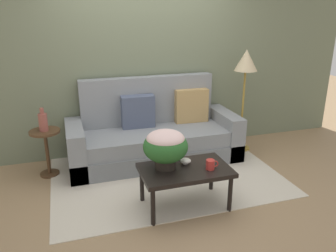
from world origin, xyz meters
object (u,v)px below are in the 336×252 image
at_px(coffee_table, 185,173).
at_px(table_vase, 43,122).
at_px(side_table, 46,145).
at_px(floor_lamp, 246,69).
at_px(coffee_mug, 211,165).
at_px(snack_bowl, 186,161).
at_px(potted_plant, 166,146).
at_px(couch, 154,136).

xyz_separation_m(coffee_table, table_vase, (-1.39, 1.19, 0.32)).
bearing_deg(side_table, floor_lamp, 0.40).
relative_size(side_table, coffee_mug, 4.41).
bearing_deg(table_vase, coffee_mug, -38.24).
bearing_deg(snack_bowl, floor_lamp, 40.86).
distance_m(side_table, potted_plant, 1.67).
relative_size(coffee_table, snack_bowl, 8.01).
bearing_deg(potted_plant, coffee_table, -20.86).
relative_size(coffee_table, coffee_mug, 6.86).
bearing_deg(coffee_mug, table_vase, 141.76).
distance_m(floor_lamp, table_vase, 2.77).
bearing_deg(potted_plant, side_table, 136.87).
relative_size(potted_plant, coffee_mug, 3.39).
xyz_separation_m(floor_lamp, potted_plant, (-1.52, -1.14, -0.52)).
bearing_deg(side_table, coffee_mug, -38.44).
height_order(couch, coffee_mug, couch).
relative_size(coffee_table, potted_plant, 2.03).
xyz_separation_m(coffee_table, side_table, (-1.39, 1.20, 0.02)).
bearing_deg(floor_lamp, potted_plant, -143.07).
distance_m(side_table, snack_bowl, 1.81).
bearing_deg(table_vase, coffee_table, -40.50).
xyz_separation_m(floor_lamp, coffee_mug, (-1.09, -1.31, -0.71)).
distance_m(couch, floor_lamp, 1.58).
height_order(coffee_table, coffee_mug, coffee_mug).
relative_size(couch, snack_bowl, 19.81).
xyz_separation_m(potted_plant, snack_bowl, (0.23, 0.03, -0.21)).
relative_size(couch, table_vase, 7.99).
distance_m(coffee_table, snack_bowl, 0.14).
height_order(side_table, coffee_mug, side_table).
relative_size(potted_plant, table_vase, 1.60).
height_order(side_table, potted_plant, potted_plant).
bearing_deg(floor_lamp, table_vase, -179.45).
height_order(coffee_table, floor_lamp, floor_lamp).
bearing_deg(coffee_table, floor_lamp, 42.43).
bearing_deg(table_vase, snack_bowl, -37.32).
relative_size(side_table, snack_bowl, 5.15).
distance_m(floor_lamp, potted_plant, 1.97).
relative_size(coffee_table, side_table, 1.56).
xyz_separation_m(coffee_mug, snack_bowl, (-0.20, 0.20, -0.02)).
relative_size(snack_bowl, table_vase, 0.40).
bearing_deg(coffee_mug, snack_bowl, 135.86).
xyz_separation_m(potted_plant, coffee_mug, (0.43, -0.17, -0.20)).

